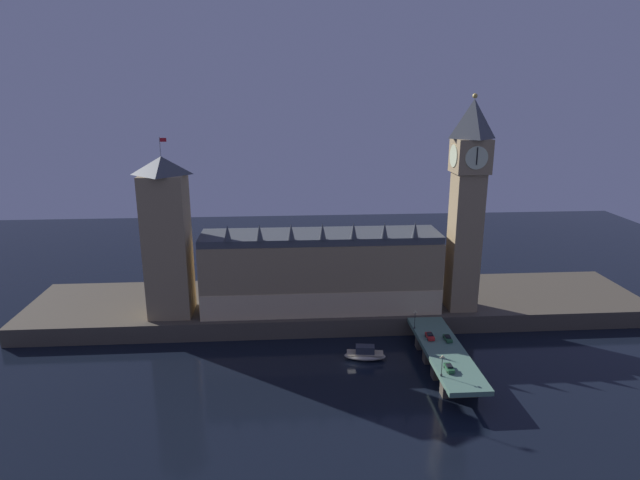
% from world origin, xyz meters
% --- Properties ---
extents(ground_plane, '(400.00, 400.00, 0.00)m').
position_xyz_m(ground_plane, '(0.00, 0.00, 0.00)').
color(ground_plane, black).
extents(embankment, '(220.00, 42.00, 6.11)m').
position_xyz_m(embankment, '(0.00, 39.00, 3.06)').
color(embankment, '#4C4438').
rests_on(embankment, ground_plane).
extents(parliament_hall, '(80.36, 19.08, 32.06)m').
position_xyz_m(parliament_hall, '(-7.24, 29.85, 19.44)').
color(parliament_hall, '#9E845B').
rests_on(parliament_hall, embankment).
extents(clock_tower, '(11.49, 11.60, 72.03)m').
position_xyz_m(clock_tower, '(40.95, 26.16, 44.17)').
color(clock_tower, '#9E845B').
rests_on(clock_tower, embankment).
extents(victoria_tower, '(14.08, 14.08, 58.94)m').
position_xyz_m(victoria_tower, '(-57.68, 28.40, 32.69)').
color(victoria_tower, '#9E845B').
rests_on(victoria_tower, embankment).
extents(bridge, '(11.49, 46.00, 6.39)m').
position_xyz_m(bridge, '(26.51, -5.00, 4.23)').
color(bridge, slate).
rests_on(bridge, ground_plane).
extents(car_northbound_lead, '(2.10, 4.43, 1.60)m').
position_xyz_m(car_northbound_lead, '(23.99, 2.38, 7.14)').
color(car_northbound_lead, red).
rests_on(car_northbound_lead, bridge).
extents(car_northbound_trail, '(1.94, 4.46, 1.59)m').
position_xyz_m(car_northbound_trail, '(23.99, -16.94, 7.14)').
color(car_northbound_trail, '#235633').
rests_on(car_northbound_trail, bridge).
extents(car_southbound_trail, '(1.90, 4.51, 1.40)m').
position_xyz_m(car_southbound_trail, '(29.04, 0.83, 7.05)').
color(car_southbound_trail, '#235633').
rests_on(car_southbound_trail, bridge).
extents(street_lamp_near, '(1.34, 0.60, 6.00)m').
position_xyz_m(street_lamp_near, '(21.06, -19.72, 10.15)').
color(street_lamp_near, '#2D3333').
rests_on(street_lamp_near, bridge).
extents(street_lamp_far, '(1.34, 0.60, 6.02)m').
position_xyz_m(street_lamp_far, '(21.06, 9.72, 10.17)').
color(street_lamp_far, '#2D3333').
rests_on(street_lamp_far, bridge).
extents(boat_upstream, '(13.05, 6.44, 4.45)m').
position_xyz_m(boat_upstream, '(4.32, 2.63, 1.62)').
color(boat_upstream, '#B2A893').
rests_on(boat_upstream, ground_plane).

